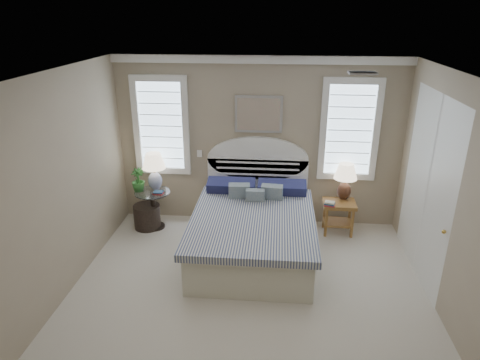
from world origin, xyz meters
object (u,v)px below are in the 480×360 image
side_table_left (153,206)px  nightstand_right (339,210)px  bed (253,228)px  lamp_right (345,177)px  floor_pot (147,216)px  lamp_left (154,167)px

side_table_left → nightstand_right: 2.95m
bed → nightstand_right: (1.30, 0.69, 0.00)m
lamp_right → floor_pot: bearing=-175.3°
floor_pot → lamp_left: (0.13, 0.15, 0.81)m
floor_pot → lamp_right: lamp_right is taller
side_table_left → nightstand_right: size_ratio=1.19×
bed → floor_pot: bearing=161.7°
lamp_right → nightstand_right: bearing=-117.6°
side_table_left → bed: bearing=-19.7°
nightstand_right → floor_pot: size_ratio=1.24×
side_table_left → lamp_left: 0.63m
bed → lamp_right: (1.38, 0.84, 0.50)m
bed → nightstand_right: size_ratio=4.29×
nightstand_right → lamp_right: bearing=62.4°
nightstand_right → lamp_left: 3.00m
lamp_right → lamp_left: bearing=-177.9°
nightstand_right → floor_pot: nightstand_right is taller
floor_pot → lamp_left: bearing=47.8°
nightstand_right → lamp_left: lamp_left is taller
bed → nightstand_right: 1.47m
floor_pot → lamp_right: 3.23m
bed → lamp_right: bed is taller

